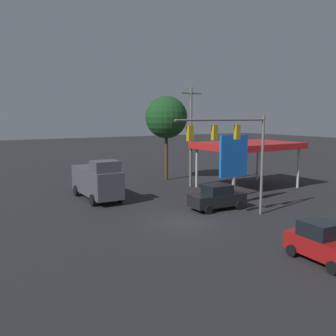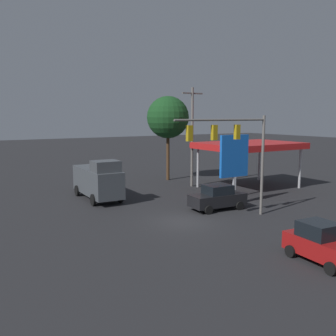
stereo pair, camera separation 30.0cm
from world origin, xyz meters
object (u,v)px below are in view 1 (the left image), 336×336
(price_sign, at_px, (234,158))
(sedan_waiting, at_px, (217,197))
(traffic_signal_assembly, at_px, (233,143))
(delivery_truck, at_px, (97,180))
(hatchback_crossing, at_px, (323,243))
(utility_pole, at_px, (191,135))
(street_tree, at_px, (166,118))

(price_sign, relative_size, sedan_waiting, 1.27)
(traffic_signal_assembly, bearing_deg, delivery_truck, -62.48)
(sedan_waiting, distance_m, delivery_truck, 10.49)
(hatchback_crossing, distance_m, sedan_waiting, 11.19)
(utility_pole, relative_size, sedan_waiting, 2.23)
(utility_pole, height_order, sedan_waiting, utility_pole)
(price_sign, bearing_deg, sedan_waiting, 11.35)
(price_sign, distance_m, street_tree, 13.69)
(street_tree, bearing_deg, sedan_waiting, 74.70)
(price_sign, height_order, sedan_waiting, price_sign)
(utility_pole, bearing_deg, hatchback_crossing, 73.21)
(hatchback_crossing, distance_m, street_tree, 25.99)
(traffic_signal_assembly, height_order, utility_pole, utility_pole)
(sedan_waiting, bearing_deg, price_sign, -165.30)
(street_tree, bearing_deg, price_sign, 82.25)
(utility_pole, distance_m, sedan_waiting, 10.65)
(sedan_waiting, bearing_deg, utility_pole, -109.53)
(street_tree, bearing_deg, delivery_truck, 28.02)
(price_sign, distance_m, sedan_waiting, 3.53)
(traffic_signal_assembly, xyz_separation_m, street_tree, (-4.70, -16.39, 1.63))
(hatchback_crossing, xyz_separation_m, delivery_truck, (4.41, -19.05, 0.75))
(hatchback_crossing, relative_size, delivery_truck, 0.57)
(traffic_signal_assembly, distance_m, sedan_waiting, 5.33)
(delivery_truck, xyz_separation_m, street_tree, (-10.36, -5.51, 5.32))
(price_sign, xyz_separation_m, street_tree, (-1.80, -13.21, 3.13))
(utility_pole, height_order, price_sign, utility_pole)
(price_sign, distance_m, delivery_truck, 11.72)
(traffic_signal_assembly, distance_m, price_sign, 4.55)
(utility_pole, bearing_deg, delivery_truck, 4.79)
(traffic_signal_assembly, xyz_separation_m, price_sign, (-2.90, -3.18, -1.50))
(delivery_truck, bearing_deg, utility_pole, 95.76)
(delivery_truck, distance_m, street_tree, 12.88)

